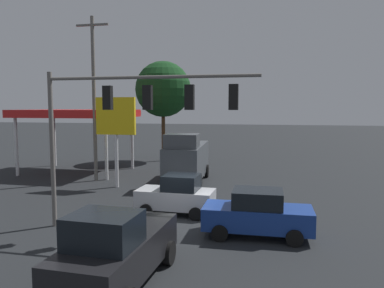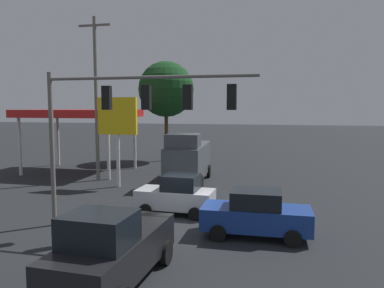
{
  "view_description": "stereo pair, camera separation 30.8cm",
  "coord_description": "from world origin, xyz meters",
  "px_view_note": "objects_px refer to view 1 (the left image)",
  "views": [
    {
      "loc": [
        -4.02,
        16.52,
        5.27
      ],
      "look_at": [
        0.0,
        -2.0,
        3.42
      ],
      "focal_mm": 35.0,
      "sensor_mm": 36.0,
      "label": 1
    },
    {
      "loc": [
        -4.32,
        16.46,
        5.27
      ],
      "look_at": [
        0.0,
        -2.0,
        3.42
      ],
      "focal_mm": 35.0,
      "sensor_mm": 36.0,
      "label": 2
    }
  ],
  "objects_px": {
    "traffic_signal_assembly": "(131,109)",
    "sedan_waiting": "(257,213)",
    "utility_pole": "(94,96)",
    "delivery_truck": "(187,159)",
    "hatchback_crossing": "(177,195)",
    "pickup_parked": "(117,250)",
    "street_tree": "(163,89)",
    "price_sign": "(116,121)"
  },
  "relations": [
    {
      "from": "sedan_waiting",
      "to": "street_tree",
      "type": "bearing_deg",
      "value": -64.39
    },
    {
      "from": "hatchback_crossing",
      "to": "pickup_parked",
      "type": "height_order",
      "value": "pickup_parked"
    },
    {
      "from": "delivery_truck",
      "to": "street_tree",
      "type": "distance_m",
      "value": 12.48
    },
    {
      "from": "utility_pole",
      "to": "street_tree",
      "type": "height_order",
      "value": "utility_pole"
    },
    {
      "from": "traffic_signal_assembly",
      "to": "pickup_parked",
      "type": "bearing_deg",
      "value": 105.91
    },
    {
      "from": "delivery_truck",
      "to": "street_tree",
      "type": "xyz_separation_m",
      "value": [
        4.73,
        -10.25,
        5.33
      ]
    },
    {
      "from": "hatchback_crossing",
      "to": "street_tree",
      "type": "xyz_separation_m",
      "value": [
        5.96,
        -17.7,
        6.08
      ]
    },
    {
      "from": "delivery_truck",
      "to": "utility_pole",
      "type": "bearing_deg",
      "value": -89.29
    },
    {
      "from": "price_sign",
      "to": "delivery_truck",
      "type": "xyz_separation_m",
      "value": [
        -4.23,
        -2.24,
        -2.72
      ]
    },
    {
      "from": "traffic_signal_assembly",
      "to": "utility_pole",
      "type": "bearing_deg",
      "value": -56.15
    },
    {
      "from": "street_tree",
      "to": "sedan_waiting",
      "type": "bearing_deg",
      "value": 116.37
    },
    {
      "from": "sedan_waiting",
      "to": "street_tree",
      "type": "xyz_separation_m",
      "value": [
        10.0,
        -20.17,
        6.07
      ]
    },
    {
      "from": "price_sign",
      "to": "pickup_parked",
      "type": "height_order",
      "value": "price_sign"
    },
    {
      "from": "sedan_waiting",
      "to": "street_tree",
      "type": "relative_size",
      "value": 0.45
    },
    {
      "from": "traffic_signal_assembly",
      "to": "utility_pole",
      "type": "distance_m",
      "value": 11.99
    },
    {
      "from": "price_sign",
      "to": "street_tree",
      "type": "xyz_separation_m",
      "value": [
        0.5,
        -12.49,
        2.61
      ]
    },
    {
      "from": "pickup_parked",
      "to": "street_tree",
      "type": "height_order",
      "value": "street_tree"
    },
    {
      "from": "traffic_signal_assembly",
      "to": "price_sign",
      "type": "bearing_deg",
      "value": -62.41
    },
    {
      "from": "price_sign",
      "to": "street_tree",
      "type": "distance_m",
      "value": 12.77
    },
    {
      "from": "pickup_parked",
      "to": "delivery_truck",
      "type": "bearing_deg",
      "value": -172.27
    },
    {
      "from": "utility_pole",
      "to": "delivery_truck",
      "type": "relative_size",
      "value": 1.67
    },
    {
      "from": "hatchback_crossing",
      "to": "pickup_parked",
      "type": "xyz_separation_m",
      "value": [
        -0.18,
        7.75,
        0.16
      ]
    },
    {
      "from": "hatchback_crossing",
      "to": "sedan_waiting",
      "type": "distance_m",
      "value": 4.74
    },
    {
      "from": "price_sign",
      "to": "delivery_truck",
      "type": "height_order",
      "value": "price_sign"
    },
    {
      "from": "traffic_signal_assembly",
      "to": "price_sign",
      "type": "distance_m",
      "value": 9.31
    },
    {
      "from": "delivery_truck",
      "to": "street_tree",
      "type": "relative_size",
      "value": 0.71
    },
    {
      "from": "sedan_waiting",
      "to": "pickup_parked",
      "type": "bearing_deg",
      "value": 52.99
    },
    {
      "from": "hatchback_crossing",
      "to": "delivery_truck",
      "type": "distance_m",
      "value": 7.59
    },
    {
      "from": "pickup_parked",
      "to": "delivery_truck",
      "type": "xyz_separation_m",
      "value": [
        1.41,
        -15.19,
        0.58
      ]
    },
    {
      "from": "price_sign",
      "to": "delivery_truck",
      "type": "relative_size",
      "value": 0.85
    },
    {
      "from": "pickup_parked",
      "to": "delivery_truck",
      "type": "relative_size",
      "value": 0.76
    },
    {
      "from": "traffic_signal_assembly",
      "to": "utility_pole",
      "type": "relative_size",
      "value": 0.78
    },
    {
      "from": "traffic_signal_assembly",
      "to": "sedan_waiting",
      "type": "xyz_separation_m",
      "value": [
        -5.21,
        -0.54,
        -4.24
      ]
    },
    {
      "from": "utility_pole",
      "to": "hatchback_crossing",
      "type": "height_order",
      "value": "utility_pole"
    },
    {
      "from": "hatchback_crossing",
      "to": "traffic_signal_assembly",
      "type": "bearing_deg",
      "value": 70.93
    },
    {
      "from": "utility_pole",
      "to": "pickup_parked",
      "type": "distance_m",
      "value": 17.43
    },
    {
      "from": "utility_pole",
      "to": "sedan_waiting",
      "type": "bearing_deg",
      "value": 141.66
    },
    {
      "from": "price_sign",
      "to": "hatchback_crossing",
      "type": "distance_m",
      "value": 8.3
    },
    {
      "from": "sedan_waiting",
      "to": "price_sign",
      "type": "bearing_deg",
      "value": -39.7
    },
    {
      "from": "pickup_parked",
      "to": "street_tree",
      "type": "bearing_deg",
      "value": -164.02
    },
    {
      "from": "utility_pole",
      "to": "hatchback_crossing",
      "type": "xyz_separation_m",
      "value": [
        -7.83,
        6.91,
        -5.14
      ]
    },
    {
      "from": "price_sign",
      "to": "pickup_parked",
      "type": "bearing_deg",
      "value": 113.55
    }
  ]
}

